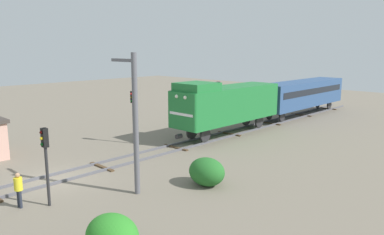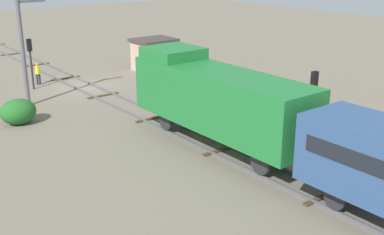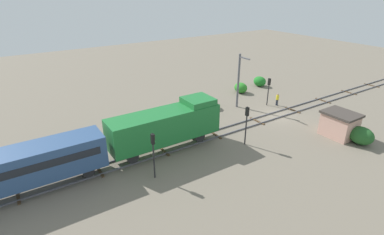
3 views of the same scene
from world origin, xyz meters
name	(u,v)px [view 3 (image 3 of 3)]	position (x,y,z in m)	size (l,w,h in m)	color
ground_plane	(276,116)	(0.00, 0.00, 0.00)	(115.42, 115.42, 0.00)	#756B5B
railway_track	(276,115)	(0.00, 0.00, 0.07)	(2.40, 76.95, 0.16)	#595960
locomotive	(167,124)	(0.00, 15.54, 2.77)	(2.90, 11.60, 4.60)	#1E7233
passenger_car_leading	(10,169)	(0.00, 28.87, 2.52)	(2.84, 14.00, 3.66)	#2D4C7A
traffic_signal_near	(269,87)	(3.20, -1.73, 2.64)	(0.32, 0.34, 3.78)	#262628
traffic_signal_mid	(247,119)	(-3.40, 8.30, 2.87)	(0.32, 0.34, 4.12)	#262628
traffic_signal_far	(153,148)	(-3.60, 18.73, 2.90)	(0.32, 0.34, 4.17)	#262628
worker_near_track	(277,99)	(2.40, -2.78, 1.00)	(0.38, 0.38, 1.70)	#262B38
catenary_mast	(239,80)	(4.93, 2.14, 3.83)	(1.94, 0.28, 7.19)	#595960
relay_hut	(339,124)	(-7.50, -1.45, 1.39)	(3.50, 2.90, 2.74)	#D19E8C
bush_near	(361,136)	(-9.80, -1.80, 0.92)	(2.52, 2.06, 1.83)	#245A26
bush_mid	(260,81)	(9.91, -6.92, 0.78)	(2.16, 1.76, 1.57)	#207626
bush_far	(209,102)	(6.79, 5.49, 0.77)	(2.12, 1.73, 1.54)	#236526
bush_back	(241,88)	(9.10, -2.14, 0.78)	(2.15, 1.76, 1.56)	#2B8226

